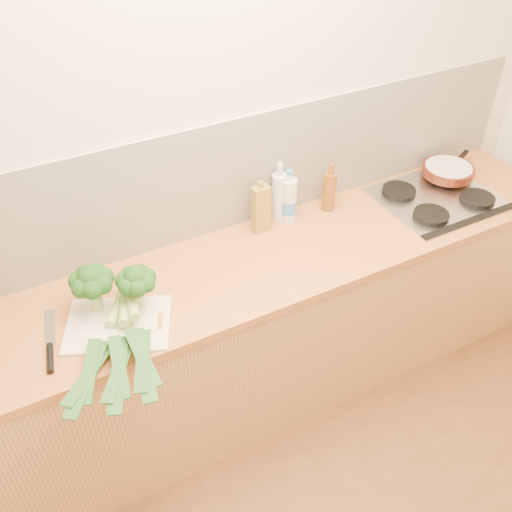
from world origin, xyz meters
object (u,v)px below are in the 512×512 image
at_px(chopping_board, 118,324).
at_px(chefs_knife, 50,350).
at_px(gas_hob, 438,197).
at_px(skillet, 448,170).

relative_size(chopping_board, chefs_knife, 1.17).
xyz_separation_m(gas_hob, skillet, (0.17, 0.12, 0.05)).
xyz_separation_m(gas_hob, chopping_board, (-1.69, -0.09, -0.01)).
distance_m(chopping_board, chefs_knife, 0.26).
bearing_deg(chefs_knife, skillet, 17.47).
distance_m(gas_hob, chopping_board, 1.69).
height_order(chopping_board, chefs_knife, chefs_knife).
bearing_deg(skillet, chopping_board, 161.92).
distance_m(chopping_board, skillet, 1.87).
bearing_deg(chopping_board, skillet, 30.52).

